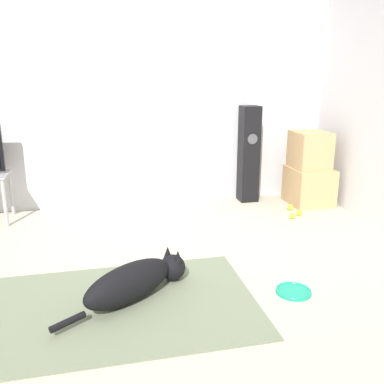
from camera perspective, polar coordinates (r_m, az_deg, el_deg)
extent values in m
plane|color=#BCB29E|center=(3.19, -8.73, -12.79)|extent=(12.00, 12.00, 0.00)
cube|color=silver|center=(4.91, -11.29, 12.74)|extent=(8.00, 0.06, 2.55)
cube|color=slate|center=(3.00, -9.29, -14.73)|extent=(1.79, 1.20, 0.01)
ellipsoid|color=black|center=(2.97, -8.39, -11.92)|extent=(0.72, 0.59, 0.27)
sphere|color=black|center=(3.23, -2.62, -10.01)|extent=(0.19, 0.19, 0.19)
cone|color=black|center=(3.22, -3.26, -7.99)|extent=(0.06, 0.06, 0.09)
cone|color=black|center=(3.15, -1.89, -8.54)|extent=(0.06, 0.06, 0.09)
cylinder|color=black|center=(2.78, -16.22, -16.29)|extent=(0.22, 0.17, 0.04)
cylinder|color=#199E7A|center=(3.20, 13.37, -12.80)|extent=(0.25, 0.25, 0.02)
torus|color=#199E7A|center=(3.20, 13.38, -12.68)|extent=(0.25, 0.25, 0.02)
cube|color=tan|center=(5.20, 15.33, 0.79)|extent=(0.46, 0.51, 0.43)
cube|color=tan|center=(5.11, 15.45, 5.42)|extent=(0.38, 0.42, 0.42)
cube|color=black|center=(5.12, 7.57, 5.00)|extent=(0.21, 0.21, 1.13)
cylinder|color=#4C4C51|center=(4.98, 8.08, 7.00)|extent=(0.12, 0.00, 0.12)
cylinder|color=#A8A8AD|center=(4.67, -23.69, -1.36)|extent=(0.04, 0.04, 0.49)
cylinder|color=#A8A8AD|center=(5.02, -22.95, -0.13)|extent=(0.04, 0.04, 0.49)
sphere|color=#C6E033|center=(4.79, 14.12, -2.71)|extent=(0.07, 0.07, 0.07)
sphere|color=#C6E033|center=(4.67, 13.25, -3.11)|extent=(0.07, 0.07, 0.07)
sphere|color=#C6E033|center=(4.95, 12.97, -2.01)|extent=(0.07, 0.07, 0.07)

